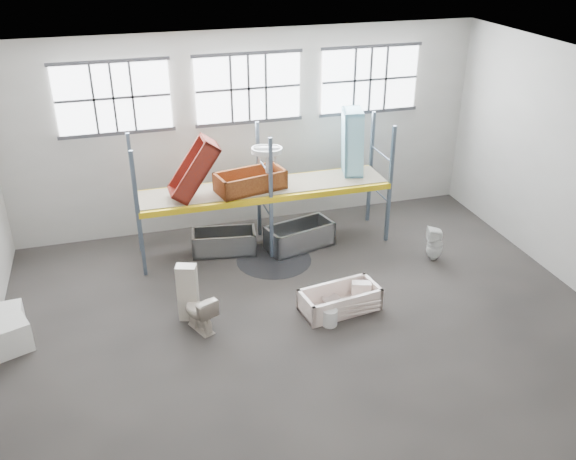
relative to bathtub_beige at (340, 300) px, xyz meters
name	(u,v)px	position (x,y,z in m)	size (l,w,h in m)	color
floor	(309,326)	(-0.78, -0.32, -0.29)	(12.00, 10.00, 0.10)	#49433F
ceiling	(314,73)	(-0.78, -0.32, 4.81)	(12.00, 10.00, 0.10)	silver
wall_back	(249,130)	(-0.78, 4.73, 2.26)	(12.00, 0.10, 5.00)	#ACA89F
wall_front	(451,396)	(-0.78, -5.37, 2.26)	(12.00, 0.10, 5.00)	#9F9C94
window_left	(113,98)	(-3.98, 4.62, 3.36)	(2.60, 0.04, 1.60)	white
window_mid	(248,88)	(-0.78, 4.62, 3.36)	(2.60, 0.04, 1.60)	white
window_right	(370,79)	(2.42, 4.62, 3.36)	(2.60, 0.04, 1.60)	white
rack_upright_la	(139,216)	(-3.78, 2.58, 1.26)	(0.08, 0.08, 3.00)	slate
rack_upright_lb	(135,194)	(-3.78, 3.78, 1.26)	(0.08, 0.08, 3.00)	slate
rack_upright_ma	(271,200)	(-0.78, 2.58, 1.26)	(0.08, 0.08, 3.00)	slate
rack_upright_mb	(259,181)	(-0.78, 3.78, 1.26)	(0.08, 0.08, 3.00)	slate
rack_upright_ra	(390,185)	(2.22, 2.58, 1.26)	(0.08, 0.08, 3.00)	slate
rack_upright_rb	(371,168)	(2.22, 3.78, 1.26)	(0.08, 0.08, 3.00)	slate
rack_beam_front	(271,200)	(-0.78, 2.58, 1.26)	(6.00, 0.10, 0.14)	yellow
rack_beam_back	(259,181)	(-0.78, 3.78, 1.26)	(6.00, 0.10, 0.14)	yellow
shelf_deck	(264,187)	(-0.78, 3.18, 1.34)	(5.90, 1.10, 0.03)	gray
wet_patch	(274,260)	(-0.78, 2.38, -0.24)	(1.80, 1.80, 0.00)	black
bathtub_beige	(340,300)	(0.00, 0.00, 0.00)	(1.63, 0.77, 0.48)	#F7DBCF
cistern_spare	(361,290)	(0.54, 0.15, 0.04)	(0.41, 0.19, 0.39)	silver
sink_in_tub	(331,300)	(-0.14, 0.14, -0.08)	(0.40, 0.40, 0.14)	beige
toilet_beige	(200,312)	(-2.90, 0.14, 0.16)	(0.45, 0.79, 0.80)	beige
cistern_tall	(188,292)	(-3.05, 0.58, 0.37)	(0.40, 0.26, 1.23)	beige
toilet_white	(435,244)	(2.90, 1.35, 0.18)	(0.38, 0.39, 0.84)	white
steel_tub_left	(224,242)	(-1.83, 3.11, 0.04)	(1.53, 0.71, 0.56)	#989C9F
steel_tub_right	(300,236)	(0.01, 2.85, 0.06)	(1.64, 0.77, 0.60)	#A7ABB0
rust_tub_flat	(250,181)	(-1.14, 3.07, 1.58)	(1.60, 0.75, 0.45)	brown
rust_tub_tilted	(194,169)	(-2.45, 2.97, 2.05)	(1.49, 0.70, 0.42)	maroon
sink_on_shelf	(267,172)	(-0.79, 2.84, 1.85)	(0.71, 0.55, 0.63)	silver
blue_tub_upright	(352,142)	(1.52, 3.40, 2.15)	(1.63, 0.76, 0.46)	#94DEF4
bucket	(330,317)	(-0.38, -0.45, -0.06)	(0.30, 0.30, 0.35)	white
carton_near	(9,336)	(-6.45, 0.49, 0.06)	(0.70, 0.60, 0.60)	white
carton_far	(8,318)	(-6.56, 1.22, 0.00)	(0.58, 0.58, 0.48)	white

